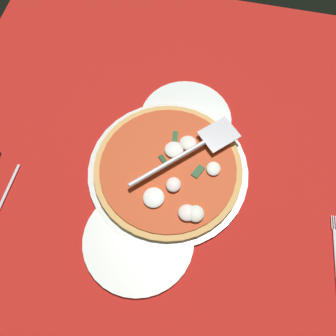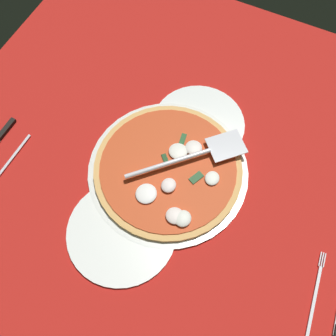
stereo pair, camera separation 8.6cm
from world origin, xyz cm
name	(u,v)px [view 2 (the right image)]	position (x,y,z in cm)	size (l,w,h in cm)	color
ground_plane	(168,161)	(0.00, 0.00, -0.40)	(108.65, 108.65, 0.80)	red
checker_pattern	(168,160)	(0.00, 0.00, 0.05)	(108.65, 108.65, 0.10)	silver
pizza_pan	(168,171)	(2.73, 1.41, 0.62)	(36.06, 36.06, 1.03)	silver
dinner_plate_left	(199,124)	(-11.66, 2.61, 0.60)	(21.93, 21.93, 1.00)	white
dinner_plate_right	(122,232)	(19.69, -1.18, 0.60)	(23.19, 23.19, 1.00)	white
pizza	(169,169)	(2.83, 1.75, 1.88)	(33.24, 33.24, 2.55)	#E2AA5D
pizza_server	(194,155)	(-1.70, 5.59, 4.03)	(22.14, 22.10, 1.00)	silver
place_setting_far	(327,311)	(16.20, 42.05, 0.47)	(20.98, 13.11, 1.40)	white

